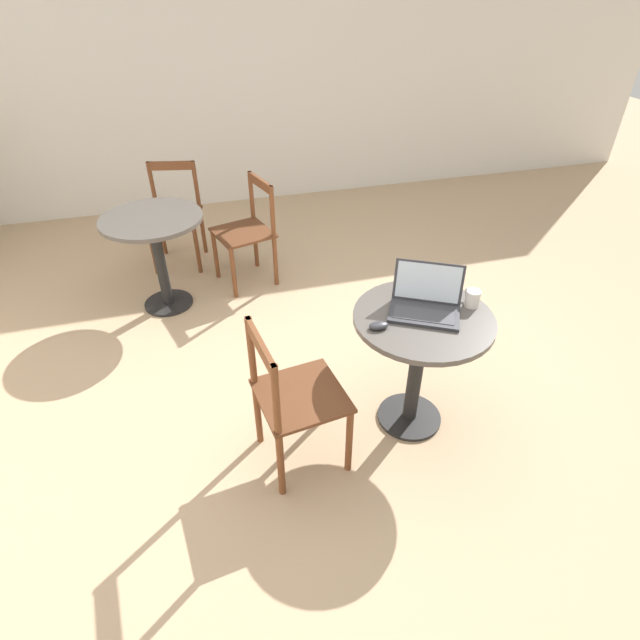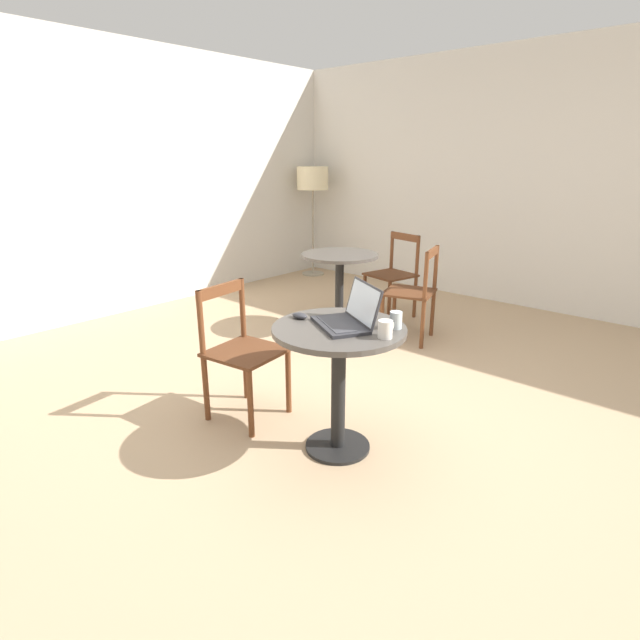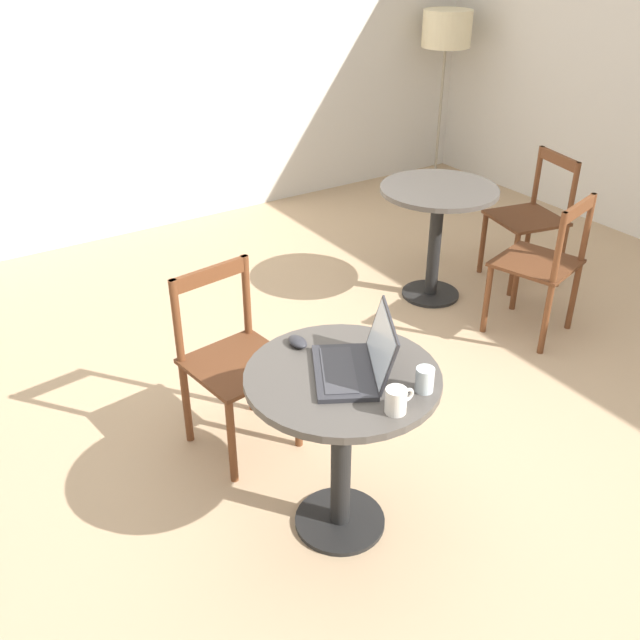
% 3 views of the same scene
% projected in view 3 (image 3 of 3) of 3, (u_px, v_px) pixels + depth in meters
% --- Properties ---
extents(ground_plane, '(16.00, 16.00, 0.00)m').
position_uv_depth(ground_plane, '(382.00, 461.00, 3.25)').
color(ground_plane, tan).
extents(wall_back, '(9.40, 0.06, 2.70)m').
position_uv_depth(wall_back, '(107.00, 49.00, 4.92)').
color(wall_back, silver).
rests_on(wall_back, ground_plane).
extents(cafe_table_near, '(0.72, 0.72, 0.73)m').
position_uv_depth(cafe_table_near, '(342.00, 412.00, 2.65)').
color(cafe_table_near, black).
rests_on(cafe_table_near, ground_plane).
extents(cafe_table_mid, '(0.72, 0.72, 0.73)m').
position_uv_depth(cafe_table_mid, '(437.00, 214.00, 4.38)').
color(cafe_table_mid, black).
rests_on(cafe_table_mid, ground_plane).
extents(chair_near_back, '(0.47, 0.47, 0.85)m').
position_uv_depth(chair_near_back, '(234.00, 361.00, 3.18)').
color(chair_near_back, brown).
rests_on(chair_near_back, ground_plane).
extents(chair_mid_right, '(0.50, 0.50, 0.85)m').
position_uv_depth(chair_mid_right, '(531.00, 218.00, 4.66)').
color(chair_mid_right, brown).
rests_on(chair_mid_right, ground_plane).
extents(chair_mid_front, '(0.52, 0.52, 0.85)m').
position_uv_depth(chair_mid_front, '(543.00, 266.00, 4.03)').
color(chair_mid_front, brown).
rests_on(chair_mid_front, ground_plane).
extents(floor_lamp, '(0.42, 0.42, 1.47)m').
position_uv_depth(floor_lamp, '(446.00, 35.00, 6.06)').
color(floor_lamp, '#9E937F').
rests_on(floor_lamp, ground_plane).
extents(laptop, '(0.41, 0.44, 0.22)m').
position_uv_depth(laptop, '(356.00, 363.00, 2.54)').
color(laptop, '#2D2D33').
rests_on(laptop, cafe_table_near).
extents(mouse, '(0.06, 0.10, 0.03)m').
position_uv_depth(mouse, '(298.00, 342.00, 2.73)').
color(mouse, '#2D2D33').
rests_on(mouse, cafe_table_near).
extents(mug, '(0.11, 0.07, 0.09)m').
position_uv_depth(mug, '(397.00, 400.00, 2.35)').
color(mug, silver).
rests_on(mug, cafe_table_near).
extents(drinking_glass, '(0.07, 0.07, 0.09)m').
position_uv_depth(drinking_glass, '(425.00, 380.00, 2.45)').
color(drinking_glass, silver).
rests_on(drinking_glass, cafe_table_near).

